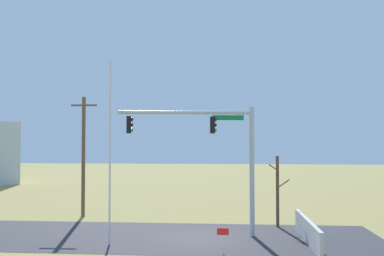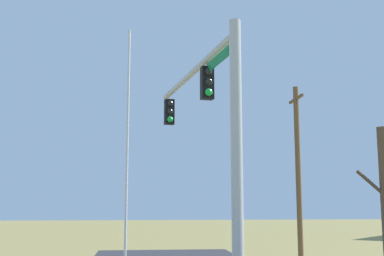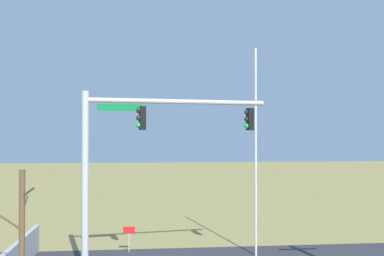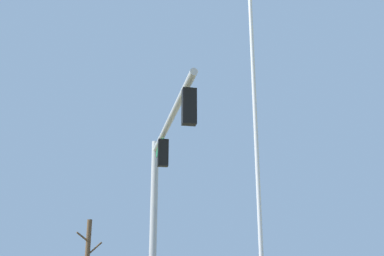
{
  "view_description": "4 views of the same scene",
  "coord_description": "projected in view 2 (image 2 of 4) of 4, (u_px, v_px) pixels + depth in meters",
  "views": [
    {
      "loc": [
        1.46,
        -23.93,
        5.32
      ],
      "look_at": [
        -0.47,
        -0.2,
        6.11
      ],
      "focal_mm": 39.91,
      "sensor_mm": 36.0,
      "label": 1
    },
    {
      "loc": [
        14.44,
        -1.75,
        2.84
      ],
      "look_at": [
        -1.35,
        0.02,
        5.29
      ],
      "focal_mm": 46.66,
      "sensor_mm": 36.0,
      "label": 2
    },
    {
      "loc": [
        0.74,
        19.89,
        5.59
      ],
      "look_at": [
        -1.33,
        0.66,
        5.89
      ],
      "focal_mm": 45.15,
      "sensor_mm": 36.0,
      "label": 3
    },
    {
      "loc": [
        -14.95,
        -0.26,
        2.2
      ],
      "look_at": [
        -1.05,
        -0.72,
        6.67
      ],
      "focal_mm": 43.33,
      "sensor_mm": 36.0,
      "label": 4
    }
  ],
  "objects": [
    {
      "name": "signal_mast",
      "position": [
        210.0,
        121.0,
        13.83
      ],
      "size": [
        7.63,
        1.5,
        7.34
      ],
      "color": "#B2B5BA",
      "rests_on": "ground_plane"
    },
    {
      "name": "utility_pole",
      "position": [
        298.0,
        171.0,
        23.94
      ],
      "size": [
        1.9,
        0.26,
        8.58
      ],
      "color": "brown",
      "rests_on": "ground_plane"
    },
    {
      "name": "flagpole",
      "position": [
        127.0,
        152.0,
        18.98
      ],
      "size": [
        0.1,
        0.1,
        9.67
      ],
      "primitive_type": "cylinder",
      "color": "silver",
      "rests_on": "ground_plane"
    }
  ]
}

